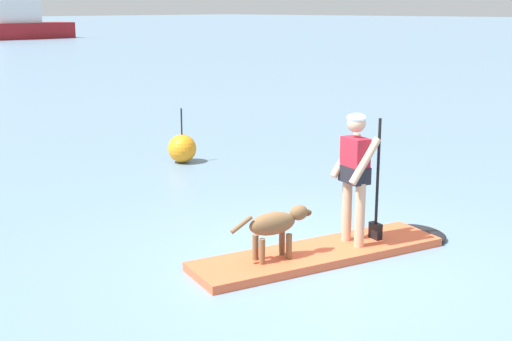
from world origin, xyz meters
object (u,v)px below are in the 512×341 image
paddleboard (334,251)px  marker_buoy (182,148)px  dog (276,225)px  moored_boat_far_starboard (20,22)px  person_paddler (356,169)px

paddleboard → marker_buoy: marker_buoy is taller
dog → moored_boat_far_starboard: moored_boat_far_starboard is taller
paddleboard → person_paddler: bearing=-18.9°
paddleboard → moored_boat_far_starboard: (26.60, 55.12, 1.46)m
moored_boat_far_starboard → dog: bearing=-116.5°
person_paddler → dog: (-1.03, 0.35, -0.52)m
moored_boat_far_starboard → paddleboard: bearing=-115.8°
person_paddler → marker_buoy: person_paddler is taller
paddleboard → dog: (-0.77, 0.26, 0.45)m
paddleboard → person_paddler: (0.26, -0.09, 0.97)m
dog → person_paddler: bearing=-18.9°
person_paddler → dog: bearing=161.1°
marker_buoy → person_paddler: bearing=-109.6°
paddleboard → moored_boat_far_starboard: bearing=64.2°
dog → marker_buoy: size_ratio=0.97×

